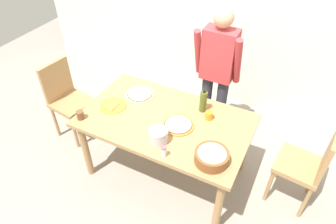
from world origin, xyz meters
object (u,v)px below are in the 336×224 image
object	(u,v)px
salt_shaker	(164,152)
pizza_raw_on_board	(140,94)
chair_wooden_right	(309,164)
cup_orange	(209,115)
pizza_cooked_on_tray	(178,125)
chair_wooden_left	(66,96)
dining_table	(166,126)
steel_pot	(158,135)
cup_small_brown	(80,115)
plate_with_slice	(113,106)
olive_oil_bottle	(203,101)
popcorn_bowl	(212,156)
person_cook	(217,70)

from	to	relation	value
salt_shaker	pizza_raw_on_board	bearing A→B (deg)	134.20
chair_wooden_right	cup_orange	bearing A→B (deg)	-175.27
pizza_cooked_on_tray	cup_orange	distance (m)	0.31
chair_wooden_left	salt_shaker	distance (m)	1.61
dining_table	chair_wooden_left	bearing A→B (deg)	178.08
chair_wooden_left	steel_pot	size ratio (longest dim) A/B	5.48
cup_orange	cup_small_brown	world-z (taller)	same
dining_table	pizza_raw_on_board	size ratio (longest dim) A/B	5.29
plate_with_slice	olive_oil_bottle	distance (m)	0.90
pizza_cooked_on_tray	salt_shaker	world-z (taller)	salt_shaker
pizza_raw_on_board	cup_small_brown	size ratio (longest dim) A/B	3.56
pizza_raw_on_board	salt_shaker	xyz separation A→B (m)	(0.61, -0.63, 0.04)
dining_table	chair_wooden_right	bearing A→B (deg)	11.53
chair_wooden_left	chair_wooden_right	size ratio (longest dim) A/B	1.00
olive_oil_bottle	plate_with_slice	bearing A→B (deg)	-156.86
pizza_raw_on_board	olive_oil_bottle	size ratio (longest dim) A/B	1.18
popcorn_bowl	cup_small_brown	bearing A→B (deg)	-177.01
plate_with_slice	cup_orange	world-z (taller)	cup_orange
person_cook	salt_shaker	world-z (taller)	person_cook
popcorn_bowl	chair_wooden_left	bearing A→B (deg)	169.96
pizza_raw_on_board	cup_orange	bearing A→B (deg)	-1.79
chair_wooden_left	olive_oil_bottle	size ratio (longest dim) A/B	3.71
cup_orange	salt_shaker	distance (m)	0.63
dining_table	cup_orange	world-z (taller)	cup_orange
chair_wooden_right	olive_oil_bottle	bearing A→B (deg)	179.49
cup_small_brown	pizza_raw_on_board	bearing A→B (deg)	61.85
cup_small_brown	cup_orange	bearing A→B (deg)	26.87
chair_wooden_left	cup_orange	size ratio (longest dim) A/B	11.18
person_cook	pizza_cooked_on_tray	distance (m)	0.81
pizza_raw_on_board	olive_oil_bottle	distance (m)	0.69
plate_with_slice	salt_shaker	distance (m)	0.83
cup_small_brown	chair_wooden_left	bearing A→B (deg)	146.17
pizza_raw_on_board	cup_orange	distance (m)	0.78
chair_wooden_left	cup_small_brown	xyz separation A→B (m)	(0.60, -0.40, 0.26)
person_cook	salt_shaker	size ratio (longest dim) A/B	15.28
chair_wooden_right	salt_shaker	distance (m)	1.34
pizza_cooked_on_tray	salt_shaker	size ratio (longest dim) A/B	2.79
cup_orange	salt_shaker	world-z (taller)	salt_shaker
chair_wooden_left	pizza_cooked_on_tray	size ratio (longest dim) A/B	3.21
plate_with_slice	person_cook	bearing A→B (deg)	46.77
pizza_cooked_on_tray	cup_orange	world-z (taller)	cup_orange
chair_wooden_left	dining_table	bearing A→B (deg)	-1.92
plate_with_slice	popcorn_bowl	xyz separation A→B (m)	(1.13, -0.22, 0.05)
chair_wooden_right	pizza_cooked_on_tray	distance (m)	1.23
salt_shaker	dining_table	bearing A→B (deg)	115.61
olive_oil_bottle	steel_pot	bearing A→B (deg)	-108.23
pizza_cooked_on_tray	person_cook	bearing A→B (deg)	84.54
pizza_cooked_on_tray	popcorn_bowl	xyz separation A→B (m)	(0.42, -0.26, 0.05)
person_cook	olive_oil_bottle	xyz separation A→B (m)	(0.04, -0.48, -0.07)
steel_pot	cup_orange	size ratio (longest dim) A/B	2.04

